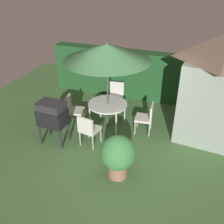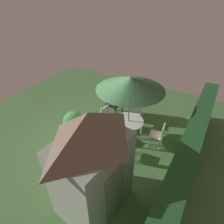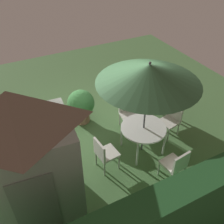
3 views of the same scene
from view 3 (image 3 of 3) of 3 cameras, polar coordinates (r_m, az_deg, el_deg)
name	(u,v)px [view 3 (image 3 of 3)]	position (r m, az deg, el deg)	size (l,w,h in m)	color
ground_plane	(99,129)	(7.43, -2.93, -3.85)	(11.00, 11.00, 0.00)	#47703D
hedge_backdrop	(183,213)	(4.91, 15.41, -20.73)	(6.97, 0.51, 1.65)	#1E4C23
garden_shed	(25,159)	(4.86, -18.62, -9.83)	(1.96, 1.53, 2.90)	gray
patio_table	(143,129)	(6.40, 6.96, -3.86)	(1.12, 1.12, 0.77)	white
patio_umbrella	(149,74)	(5.50, 8.17, 8.40)	(2.29, 2.29, 2.53)	#4C4C51
bbq_grill	(153,91)	(7.59, 9.09, 4.70)	(0.72, 0.53, 1.20)	black
chair_near_shed	(104,153)	(6.04, -1.74, -8.99)	(0.50, 0.50, 0.90)	silver
chair_far_side	(176,164)	(5.98, 13.96, -11.09)	(0.51, 0.52, 0.90)	silver
chair_toward_hedge	(171,119)	(7.14, 13.00, -1.48)	(0.54, 0.54, 0.90)	silver
chair_toward_house	(128,111)	(7.23, 3.58, 0.12)	(0.53, 0.53, 0.90)	silver
potted_plant_by_shed	(81,105)	(7.41, -6.86, 1.60)	(0.78, 0.78, 1.03)	#936651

